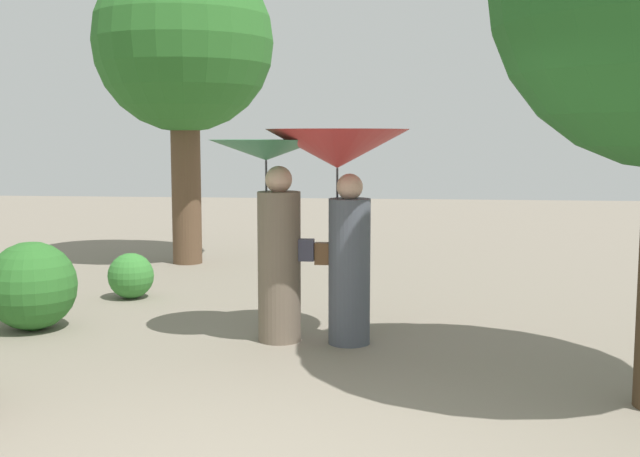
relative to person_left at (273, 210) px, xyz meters
name	(u,v)px	position (x,y,z in m)	size (l,w,h in m)	color
person_left	(273,210)	(0.00, 0.00, 0.00)	(1.05, 1.05, 1.86)	#6B5B4C
person_right	(340,180)	(0.62, -0.03, 0.28)	(1.30, 1.30, 1.96)	#474C56
tree_near_left	(183,23)	(-2.02, 4.30, 2.29)	(2.63, 2.63, 5.18)	brown
bush_path_left	(32,286)	(-2.43, 0.15, -0.79)	(0.87, 0.87, 0.87)	#2D6B28
bush_path_right	(131,276)	(-1.98, 1.71, -0.95)	(0.54, 0.54, 0.54)	#387F33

